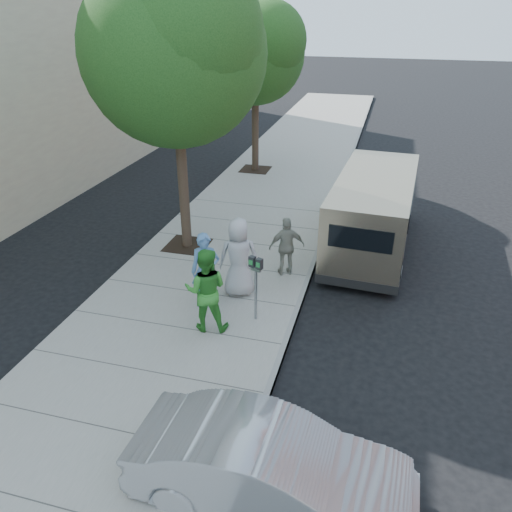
# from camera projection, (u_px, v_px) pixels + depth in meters

# --- Properties ---
(ground) EXTENTS (120.00, 120.00, 0.00)m
(ground) POSITION_uv_depth(u_px,v_px,m) (239.00, 303.00, 12.07)
(ground) COLOR black
(ground) RESTS_ON ground
(sidewalk) EXTENTS (5.00, 60.00, 0.15)m
(sidewalk) POSITION_uv_depth(u_px,v_px,m) (200.00, 295.00, 12.27)
(sidewalk) COLOR gray
(sidewalk) RESTS_ON ground
(curb_face) EXTENTS (0.12, 60.00, 0.16)m
(curb_face) POSITION_uv_depth(u_px,v_px,m) (297.00, 309.00, 11.70)
(curb_face) COLOR gray
(curb_face) RESTS_ON ground
(tree_near) EXTENTS (4.62, 4.60, 7.53)m
(tree_near) POSITION_uv_depth(u_px,v_px,m) (175.00, 46.00, 12.12)
(tree_near) COLOR black
(tree_near) RESTS_ON sidewalk
(tree_far) EXTENTS (3.92, 3.80, 6.49)m
(tree_far) POSITION_uv_depth(u_px,v_px,m) (256.00, 49.00, 18.95)
(tree_far) COLOR black
(tree_far) RESTS_ON sidewalk
(parking_meter) EXTENTS (0.34, 0.22, 1.55)m
(parking_meter) POSITION_uv_depth(u_px,v_px,m) (256.00, 275.00, 10.71)
(parking_meter) COLOR gray
(parking_meter) RESTS_ON sidewalk
(van) EXTENTS (2.34, 6.08, 2.22)m
(van) POSITION_uv_depth(u_px,v_px,m) (373.00, 211.00, 14.21)
(van) COLOR tan
(van) RESTS_ON ground
(sedan) EXTENTS (4.10, 1.53, 1.34)m
(sedan) POSITION_uv_depth(u_px,v_px,m) (271.00, 469.00, 7.00)
(sedan) COLOR #A2A4A9
(sedan) RESTS_ON ground
(person_officer) EXTENTS (0.76, 0.62, 1.81)m
(person_officer) POSITION_uv_depth(u_px,v_px,m) (206.00, 271.00, 11.33)
(person_officer) COLOR #5785B9
(person_officer) RESTS_ON sidewalk
(person_green_shirt) EXTENTS (1.05, 0.89, 1.90)m
(person_green_shirt) POSITION_uv_depth(u_px,v_px,m) (206.00, 290.00, 10.50)
(person_green_shirt) COLOR green
(person_green_shirt) RESTS_ON sidewalk
(person_gray_shirt) EXTENTS (1.10, 0.88, 1.95)m
(person_gray_shirt) POSITION_uv_depth(u_px,v_px,m) (239.00, 257.00, 11.78)
(person_gray_shirt) COLOR #AEADB0
(person_gray_shirt) RESTS_ON sidewalk
(person_striped_polo) EXTENTS (1.00, 0.73, 1.58)m
(person_striped_polo) POSITION_uv_depth(u_px,v_px,m) (287.00, 246.00, 12.72)
(person_striped_polo) COLOR gray
(person_striped_polo) RESTS_ON sidewalk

